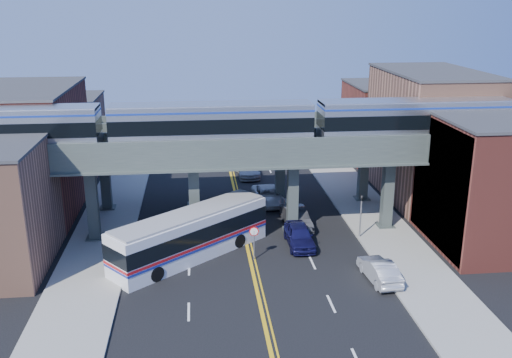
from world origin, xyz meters
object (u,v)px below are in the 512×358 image
car_lane_a (299,235)px  car_lane_b (296,218)px  traffic_signal (361,212)px  car_lane_d (247,168)px  transit_train (212,124)px  stop_sign (254,238)px  transit_bus (191,235)px  car_parked_curb (379,270)px  car_lane_c (268,195)px

car_lane_a → car_lane_b: size_ratio=0.98×
traffic_signal → car_lane_d: bearing=112.1°
transit_train → stop_sign: transit_train is taller
car_lane_a → transit_bus: bearing=-172.5°
car_parked_curb → transit_train: bearing=-45.2°
transit_train → car_lane_d: bearing=75.4°
car_lane_b → car_lane_c: 6.43m
transit_train → car_lane_c: bearing=53.3°
car_lane_a → car_lane_b: (0.42, 3.80, -0.02)m
car_lane_a → car_parked_curb: size_ratio=1.08×
car_lane_c → traffic_signal: bearing=-59.7°
transit_train → car_lane_c: 12.38m
car_lane_c → car_lane_d: size_ratio=0.96×
traffic_signal → transit_bus: traffic_signal is taller
transit_bus → stop_sign: bearing=-51.8°
transit_train → traffic_signal: (11.64, -2.00, -7.00)m
transit_bus → car_lane_d: 21.19m
transit_train → stop_sign: bearing=-61.3°
stop_sign → car_parked_curb: bearing=-27.1°
transit_bus → car_lane_c: (7.20, 11.18, -0.99)m
stop_sign → car_lane_c: (2.60, 12.18, -1.01)m
traffic_signal → car_lane_a: size_ratio=0.83×
stop_sign → transit_bus: bearing=167.8°
car_lane_a → car_lane_b: 3.83m
car_lane_a → car_parked_curb: car_lane_a is taller
car_lane_b → car_lane_c: bearing=99.0°
transit_train → traffic_signal: 13.73m
transit_train → car_parked_curb: 16.65m
car_parked_curb → traffic_signal: bearing=-100.7°
stop_sign → car_lane_d: (1.50, 21.27, -0.94)m
stop_sign → traffic_signal: size_ratio=0.64×
traffic_signal → car_lane_b: 5.74m
car_lane_b → car_lane_d: 15.55m
car_lane_d → car_parked_curb: bearing=-77.1°
car_lane_d → car_parked_curb: (6.70, -25.46, -0.06)m
transit_bus → car_lane_c: size_ratio=2.22×
stop_sign → car_lane_c: 12.49m
traffic_signal → car_lane_b: (-4.69, 2.96, -1.47)m
car_lane_a → stop_sign: bearing=-150.8°
traffic_signal → car_lane_d: traffic_signal is taller
car_lane_d → car_parked_curb: size_ratio=1.22×
stop_sign → transit_bus: size_ratio=0.22×
transit_bus → car_lane_d: transit_bus is taller
stop_sign → transit_train: bearing=118.7°
car_lane_a → car_lane_c: bearing=96.4°
car_lane_b → car_parked_curb: (3.99, -10.15, -0.07)m
stop_sign → car_lane_b: stop_sign is taller
transit_bus → car_lane_b: 10.16m
car_lane_b → car_parked_curb: car_lane_b is taller
traffic_signal → car_lane_c: traffic_signal is taller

